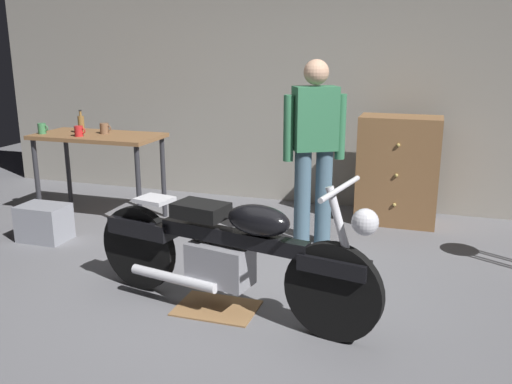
% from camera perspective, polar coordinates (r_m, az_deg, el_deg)
% --- Properties ---
extents(ground_plane, '(12.00, 12.00, 0.00)m').
position_cam_1_polar(ground_plane, '(4.05, -3.34, -11.39)').
color(ground_plane, slate).
extents(back_wall, '(8.00, 0.12, 3.10)m').
position_cam_1_polar(back_wall, '(6.32, 5.83, 12.71)').
color(back_wall, gray).
rests_on(back_wall, ground_plane).
extents(workbench, '(1.30, 0.64, 0.90)m').
position_cam_1_polar(workbench, '(5.94, -15.89, 4.66)').
color(workbench, brown).
rests_on(workbench, ground_plane).
extents(motorcycle, '(2.16, 0.74, 1.00)m').
position_cam_1_polar(motorcycle, '(3.76, -2.89, -6.02)').
color(motorcycle, black).
rests_on(motorcycle, ground_plane).
extents(person_standing, '(0.51, 0.38, 1.67)m').
position_cam_1_polar(person_standing, '(4.97, 6.02, 4.83)').
color(person_standing, '#49667A').
rests_on(person_standing, ground_plane).
extents(wooden_dresser, '(0.80, 0.47, 1.10)m').
position_cam_1_polar(wooden_dresser, '(5.82, 14.38, 2.16)').
color(wooden_dresser, brown).
rests_on(wooden_dresser, ground_plane).
extents(drip_tray, '(0.56, 0.40, 0.01)m').
position_cam_1_polar(drip_tray, '(3.98, -4.06, -11.80)').
color(drip_tray, olive).
rests_on(drip_tray, ground_plane).
extents(storage_bin, '(0.44, 0.32, 0.34)m').
position_cam_1_polar(storage_bin, '(5.58, -20.94, -2.95)').
color(storage_bin, gray).
rests_on(storage_bin, ground_plane).
extents(mug_green_speckled, '(0.12, 0.08, 0.11)m').
position_cam_1_polar(mug_green_speckled, '(6.13, -21.13, 6.11)').
color(mug_green_speckled, '#3D7F4C').
rests_on(mug_green_speckled, workbench).
extents(mug_brown_stoneware, '(0.12, 0.09, 0.11)m').
position_cam_1_polar(mug_brown_stoneware, '(5.93, -15.30, 6.32)').
color(mug_brown_stoneware, brown).
rests_on(mug_brown_stoneware, workbench).
extents(mug_red_diner, '(0.12, 0.08, 0.10)m').
position_cam_1_polar(mug_red_diner, '(5.83, -17.74, 5.98)').
color(mug_red_diner, red).
rests_on(mug_red_diner, workbench).
extents(bottle, '(0.06, 0.06, 0.24)m').
position_cam_1_polar(bottle, '(6.01, -17.53, 6.68)').
color(bottle, olive).
rests_on(bottle, workbench).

